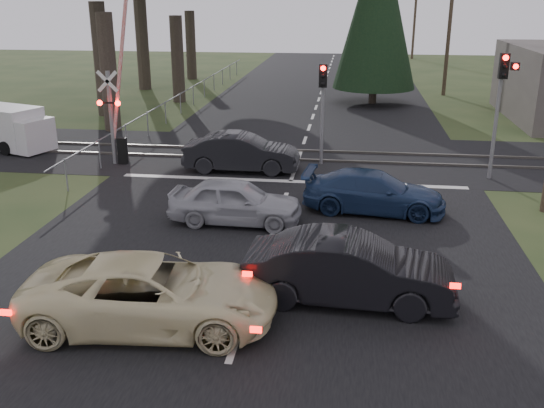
% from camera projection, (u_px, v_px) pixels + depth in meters
% --- Properties ---
extents(ground, '(120.00, 120.00, 0.00)m').
position_uv_depth(ground, '(258.00, 277.00, 15.12)').
color(ground, '#273819').
rests_on(ground, ground).
extents(road, '(14.00, 100.00, 0.01)m').
position_uv_depth(road, '(295.00, 168.00, 24.48)').
color(road, black).
rests_on(road, ground).
extents(rail_corridor, '(120.00, 8.00, 0.01)m').
position_uv_depth(rail_corridor, '(299.00, 156.00, 26.36)').
color(rail_corridor, black).
rests_on(rail_corridor, ground).
extents(stop_line, '(13.00, 0.35, 0.00)m').
position_uv_depth(stop_line, '(291.00, 181.00, 22.80)').
color(stop_line, silver).
rests_on(stop_line, ground).
extents(rail_near, '(120.00, 0.12, 0.10)m').
position_uv_depth(rail_near, '(298.00, 160.00, 25.59)').
color(rail_near, '#59544C').
rests_on(rail_near, ground).
extents(rail_far, '(120.00, 0.12, 0.10)m').
position_uv_depth(rail_far, '(301.00, 151.00, 27.09)').
color(rail_far, '#59544C').
rests_on(rail_far, ground).
extents(crossing_signal, '(1.62, 0.38, 6.96)m').
position_uv_depth(crossing_signal, '(116.00, 115.00, 24.49)').
color(crossing_signal, slate).
rests_on(crossing_signal, ground).
extents(traffic_signal_right, '(0.68, 0.48, 4.70)m').
position_uv_depth(traffic_signal_right, '(502.00, 92.00, 21.98)').
color(traffic_signal_right, slate).
rests_on(traffic_signal_right, ground).
extents(traffic_signal_center, '(0.32, 0.48, 4.10)m').
position_uv_depth(traffic_signal_center, '(323.00, 97.00, 24.08)').
color(traffic_signal_center, slate).
rests_on(traffic_signal_center, ground).
extents(utility_pole_mid, '(1.80, 0.26, 9.00)m').
position_uv_depth(utility_pole_mid, '(450.00, 25.00, 40.63)').
color(utility_pole_mid, '#4C3D2D').
rests_on(utility_pole_mid, ground).
extents(utility_pole_far, '(1.80, 0.26, 9.00)m').
position_uv_depth(utility_pole_far, '(415.00, 13.00, 64.04)').
color(utility_pole_far, '#4C3D2D').
rests_on(utility_pole_far, ground).
extents(conifer_tree, '(5.20, 5.20, 11.00)m').
position_uv_depth(conifer_tree, '(377.00, 6.00, 37.07)').
color(conifer_tree, '#473D33').
rests_on(conifer_tree, ground).
extents(fence_left, '(0.10, 36.00, 1.20)m').
position_uv_depth(fence_left, '(188.00, 109.00, 37.14)').
color(fence_left, slate).
rests_on(fence_left, ground).
extents(cream_coupe, '(5.51, 2.88, 1.48)m').
position_uv_depth(cream_coupe, '(151.00, 293.00, 12.74)').
color(cream_coupe, beige).
rests_on(cream_coupe, ground).
extents(dark_hatchback, '(4.81, 1.88, 1.56)m').
position_uv_depth(dark_hatchback, '(349.00, 270.00, 13.72)').
color(dark_hatchback, black).
rests_on(dark_hatchback, ground).
extents(silver_car, '(4.11, 1.76, 1.38)m').
position_uv_depth(silver_car, '(236.00, 201.00, 18.49)').
color(silver_car, '#9E9FA6').
rests_on(silver_car, ground).
extents(blue_sedan, '(4.71, 2.29, 1.32)m').
position_uv_depth(blue_sedan, '(374.00, 192.00, 19.48)').
color(blue_sedan, navy).
rests_on(blue_sedan, ground).
extents(dark_car_far, '(4.54, 1.61, 1.49)m').
position_uv_depth(dark_car_far, '(242.00, 153.00, 23.94)').
color(dark_car_far, black).
rests_on(dark_car_far, ground).
extents(white_van, '(5.22, 3.31, 1.93)m').
position_uv_depth(white_van, '(3.00, 127.00, 27.34)').
color(white_van, silver).
rests_on(white_van, ground).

